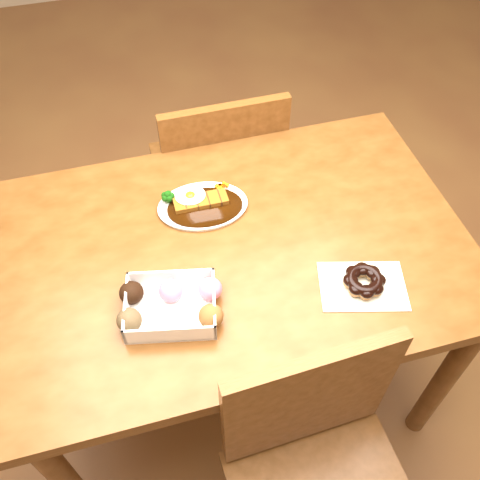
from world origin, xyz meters
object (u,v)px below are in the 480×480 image
object	(u,v)px
katsu_curry_plate	(201,204)
table	(236,268)
donut_box	(171,305)
chair_far	(218,175)
pon_de_ring	(364,281)

from	to	relation	value
katsu_curry_plate	table	bearing A→B (deg)	-70.16
katsu_curry_plate	donut_box	world-z (taller)	donut_box
table	chair_far	bearing A→B (deg)	81.64
table	pon_de_ring	size ratio (longest dim) A/B	5.09
katsu_curry_plate	pon_de_ring	xyz separation A→B (m)	(0.32, -0.36, 0.01)
katsu_curry_plate	donut_box	bearing A→B (deg)	-114.51
pon_de_ring	chair_far	bearing A→B (deg)	103.97
chair_far	katsu_curry_plate	size ratio (longest dim) A/B	3.45
katsu_curry_plate	chair_far	bearing A→B (deg)	70.79
donut_box	pon_de_ring	xyz separation A→B (m)	(0.46, -0.05, -0.01)
chair_far	donut_box	world-z (taller)	chair_far
chair_far	katsu_curry_plate	xyz separation A→B (m)	(-0.13, -0.38, 0.28)
chair_far	donut_box	distance (m)	0.80
table	chair_far	world-z (taller)	chair_far
katsu_curry_plate	pon_de_ring	size ratio (longest dim) A/B	1.07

